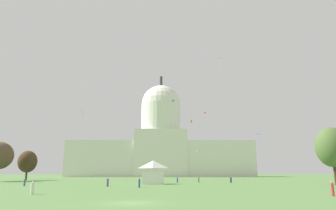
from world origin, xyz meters
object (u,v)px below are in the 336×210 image
kite_red_mid (205,114)px  kite_lime_low (198,151)px  capitol_building (161,145)px  tree_east_mid (332,147)px  person_white_near_tree_east (32,188)px  event_tent (153,172)px  person_denim_near_tree_west (139,183)px  person_denim_back_center (25,182)px  person_denim_front_left (177,180)px  tree_west_far (28,162)px  kite_blue_low (260,137)px  kite_gold_mid (82,113)px  person_olive_back_left (199,180)px  person_navy_front_center (231,180)px  kite_yellow_high (220,60)px  kite_turquoise_mid (173,101)px  person_red_mid_left (332,189)px  person_purple_front_right (108,182)px  kite_orange_mid (191,121)px

kite_red_mid → kite_lime_low: 22.20m
capitol_building → tree_east_mid: (39.30, -128.27, -11.25)m
capitol_building → person_white_near_tree_east: size_ratio=69.26×
tree_east_mid → kite_red_mid: bearing=100.4°
event_tent → person_denim_near_tree_west: 17.82m
person_denim_back_center → kite_lime_low: 114.00m
person_denim_front_left → person_denim_near_tree_west: 28.74m
tree_west_far → kite_blue_low: size_ratio=3.35×
person_denim_back_center → kite_gold_mid: size_ratio=0.41×
tree_east_mid → tree_west_far: (-85.85, 41.14, -1.96)m
person_white_near_tree_east → person_olive_back_left: (27.03, 45.51, -0.06)m
person_denim_back_center → kite_lime_low: bearing=-161.1°
person_olive_back_left → person_navy_front_center: person_navy_front_center is taller
person_olive_back_left → person_denim_back_center: 43.89m
person_denim_back_center → kite_yellow_high: size_ratio=0.58×
person_white_near_tree_east → kite_blue_low: size_ratio=0.55×
person_denim_front_left → kite_turquoise_mid: size_ratio=1.51×
capitol_building → person_red_mid_left: (20.96, -160.16, -18.80)m
person_navy_front_center → person_red_mid_left: bearing=-18.0°
tree_east_mid → person_purple_front_right: tree_east_mid is taller
person_red_mid_left → kite_orange_mid: bearing=-127.7°
person_purple_front_right → person_navy_front_center: size_ratio=1.04×
capitol_building → kite_turquoise_mid: 66.55m
event_tent → kite_lime_low: kite_lime_low is taller
person_denim_back_center → kite_turquoise_mid: size_ratio=1.57×
kite_blue_low → kite_red_mid: size_ratio=0.89×
event_tent → kite_red_mid: 89.33m
kite_yellow_high → kite_gold_mid: kite_yellow_high is taller
kite_gold_mid → kite_turquoise_mid: size_ratio=3.85×
tree_west_far → person_navy_front_center: (65.83, -25.34, -5.66)m
kite_turquoise_mid → kite_blue_low: bearing=131.9°
kite_red_mid → kite_turquoise_mid: kite_turquoise_mid is taller
kite_yellow_high → kite_turquoise_mid: 47.53m
person_purple_front_right → kite_red_mid: (33.50, 93.27, 31.80)m
person_purple_front_right → kite_blue_low: (37.48, 18.76, 11.39)m
person_purple_front_right → kite_orange_mid: bearing=112.7°
person_red_mid_left → event_tent: bearing=-100.8°
tree_east_mid → person_navy_front_center: bearing=141.7°
tree_west_far → person_navy_front_center: size_ratio=6.13×
tree_west_far → tree_east_mid: bearing=-25.6°
person_white_near_tree_east → event_tent: bearing=-70.6°
event_tent → tree_west_far: (-44.99, 34.23, 3.64)m
person_navy_front_center → kite_orange_mid: bearing=164.0°
kite_orange_mid → capitol_building: bearing=-70.0°
person_red_mid_left → kite_blue_low: kite_blue_low is taller
tree_west_far → person_denim_front_left: bearing=-25.4°
person_navy_front_center → kite_blue_low: (7.88, -2.91, 11.43)m
kite_red_mid → person_white_near_tree_east: bearing=-37.1°
tree_east_mid → tree_west_far: tree_east_mid is taller
person_denim_front_left → kite_lime_low: (15.31, 82.43, 13.37)m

